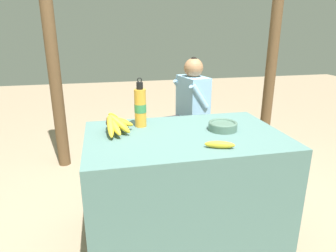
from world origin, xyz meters
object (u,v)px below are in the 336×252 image
(support_post_far, at_px, (274,37))
(banana_bunch_green, at_px, (141,118))
(wooden_bench, at_px, (174,129))
(loose_banana_front, at_px, (220,145))
(support_post_near, at_px, (50,38))
(seated_vendor, at_px, (188,104))
(banana_bunch_ripe, at_px, (116,123))
(water_bottle, at_px, (140,107))
(serving_bowl, at_px, (223,126))

(support_post_far, bearing_deg, banana_bunch_green, -173.60)
(wooden_bench, bearing_deg, loose_banana_front, -93.91)
(wooden_bench, bearing_deg, support_post_far, 8.04)
(support_post_near, bearing_deg, seated_vendor, -9.17)
(banana_bunch_ripe, bearing_deg, support_post_near, 112.07)
(water_bottle, distance_m, seated_vendor, 1.09)
(banana_bunch_ripe, distance_m, wooden_bench, 1.28)
(banana_bunch_ripe, height_order, water_bottle, water_bottle)
(banana_bunch_green, bearing_deg, support_post_near, 168.16)
(loose_banana_front, relative_size, seated_vendor, 0.15)
(wooden_bench, height_order, seated_vendor, seated_vendor)
(seated_vendor, bearing_deg, water_bottle, 44.72)
(serving_bowl, distance_m, seated_vendor, 1.10)
(serving_bowl, distance_m, water_bottle, 0.52)
(wooden_bench, height_order, support_post_near, support_post_near)
(water_bottle, relative_size, seated_vendor, 0.30)
(serving_bowl, xyz_separation_m, banana_bunch_green, (-0.36, 1.12, -0.26))
(banana_bunch_ripe, bearing_deg, banana_bunch_green, 74.94)
(loose_banana_front, height_order, support_post_far, support_post_far)
(banana_bunch_ripe, relative_size, support_post_far, 0.12)
(water_bottle, bearing_deg, banana_bunch_ripe, -149.50)
(water_bottle, xyz_separation_m, support_post_far, (1.54, 1.10, 0.38))
(banana_bunch_green, height_order, support_post_near, support_post_near)
(serving_bowl, relative_size, wooden_bench, 0.13)
(wooden_bench, height_order, banana_bunch_green, banana_bunch_green)
(banana_bunch_ripe, relative_size, serving_bowl, 1.61)
(serving_bowl, bearing_deg, banana_bunch_green, 107.91)
(loose_banana_front, distance_m, wooden_bench, 1.45)
(banana_bunch_ripe, bearing_deg, support_post_far, 35.04)
(banana_bunch_ripe, bearing_deg, serving_bowl, -7.76)
(serving_bowl, xyz_separation_m, loose_banana_front, (-0.13, -0.27, -0.01))
(banana_bunch_ripe, xyz_separation_m, support_post_far, (1.70, 1.19, 0.44))
(banana_bunch_green, bearing_deg, support_post_far, 6.40)
(wooden_bench, relative_size, seated_vendor, 1.26)
(loose_banana_front, distance_m, support_post_far, 2.01)
(seated_vendor, bearing_deg, support_post_near, -21.88)
(loose_banana_front, bearing_deg, water_bottle, 128.08)
(water_bottle, xyz_separation_m, loose_banana_front, (0.35, -0.45, -0.11))
(wooden_bench, bearing_deg, banana_bunch_ripe, -120.38)
(serving_bowl, height_order, seated_vendor, seated_vendor)
(water_bottle, xyz_separation_m, banana_bunch_green, (0.12, 0.94, -0.36))
(banana_bunch_ripe, distance_m, water_bottle, 0.20)
(banana_bunch_ripe, bearing_deg, loose_banana_front, -34.74)
(banana_bunch_ripe, height_order, wooden_bench, banana_bunch_ripe)
(support_post_near, bearing_deg, support_post_far, 0.00)
(support_post_near, bearing_deg, serving_bowl, -48.72)
(loose_banana_front, bearing_deg, banana_bunch_ripe, 145.26)
(support_post_far, bearing_deg, serving_bowl, -129.65)
(loose_banana_front, bearing_deg, serving_bowl, 64.75)
(banana_bunch_green, bearing_deg, serving_bowl, -72.09)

